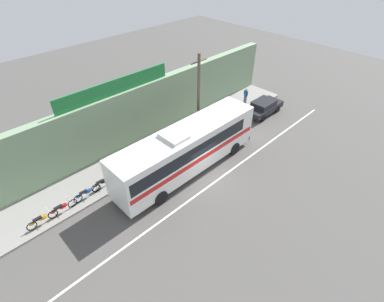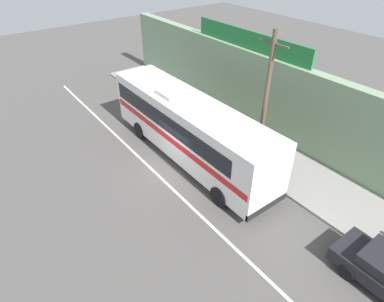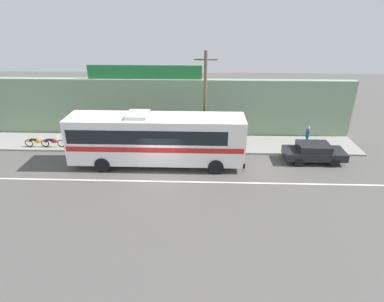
% 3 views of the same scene
% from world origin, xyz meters
% --- Properties ---
extents(ground_plane, '(70.00, 70.00, 0.00)m').
position_xyz_m(ground_plane, '(0.00, 0.00, 0.00)').
color(ground_plane, '#4F4C49').
extents(sidewalk_slab, '(30.00, 3.60, 0.14)m').
position_xyz_m(sidewalk_slab, '(0.00, 5.20, 0.07)').
color(sidewalk_slab, gray).
rests_on(sidewalk_slab, ground_plane).
extents(storefront_facade, '(30.00, 0.70, 4.80)m').
position_xyz_m(storefront_facade, '(0.00, 7.35, 2.40)').
color(storefront_facade, gray).
rests_on(storefront_facade, ground_plane).
extents(storefront_billboard, '(9.29, 0.12, 1.10)m').
position_xyz_m(storefront_billboard, '(-2.03, 7.35, 5.35)').
color(storefront_billboard, '#1E7538').
rests_on(storefront_billboard, storefront_facade).
extents(road_center_stripe, '(30.00, 0.14, 0.01)m').
position_xyz_m(road_center_stripe, '(0.00, -0.80, 0.00)').
color(road_center_stripe, silver).
rests_on(road_center_stripe, ground_plane).
extents(intercity_bus, '(11.89, 2.69, 3.78)m').
position_xyz_m(intercity_bus, '(-0.49, 1.56, 2.07)').
color(intercity_bus, white).
rests_on(intercity_bus, ground_plane).
extents(utility_pole, '(1.60, 0.22, 7.38)m').
position_xyz_m(utility_pole, '(2.87, 3.68, 3.96)').
color(utility_pole, brown).
rests_on(utility_pole, sidewalk_slab).
extents(motorcycle_black, '(1.90, 0.56, 0.94)m').
position_xyz_m(motorcycle_black, '(-10.24, 3.97, 0.57)').
color(motorcycle_black, black).
rests_on(motorcycle_black, sidewalk_slab).
extents(motorcycle_green, '(1.85, 0.56, 0.94)m').
position_xyz_m(motorcycle_green, '(-5.93, 4.21, 0.57)').
color(motorcycle_green, black).
rests_on(motorcycle_green, sidewalk_slab).
extents(motorcycle_purple, '(1.90, 0.56, 0.94)m').
position_xyz_m(motorcycle_purple, '(-8.96, 3.99, 0.57)').
color(motorcycle_purple, black).
rests_on(motorcycle_purple, sidewalk_slab).
extents(motorcycle_orange, '(1.97, 0.56, 0.94)m').
position_xyz_m(motorcycle_orange, '(-7.20, 4.09, 0.57)').
color(motorcycle_orange, black).
rests_on(motorcycle_orange, sidewalk_slab).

